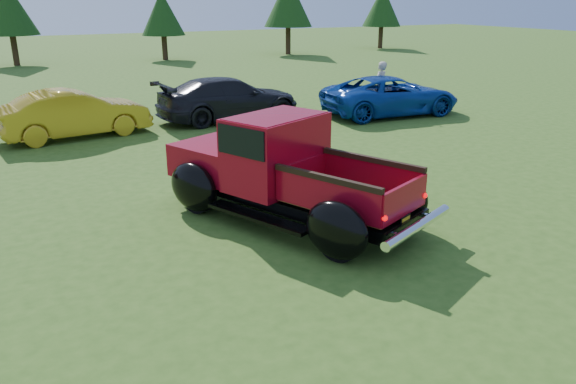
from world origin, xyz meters
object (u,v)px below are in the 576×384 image
object	(u,v)px
show_car_grey	(229,99)
spectator	(380,86)
tree_far_east	(382,6)
show_car_yellow	(75,114)
tree_mid_right	(162,13)
tree_east	(288,2)
pickup_truck	(276,168)
tree_mid_left	(8,7)
show_car_blue	(391,96)

from	to	relation	value
show_car_grey	spectator	xyz separation A→B (m)	(5.62, -0.92, 0.16)
tree_far_east	show_car_yellow	distance (m)	33.70
show_car_yellow	show_car_grey	distance (m)	5.05
tree_mid_right	show_car_yellow	size ratio (longest dim) A/B	1.03
tree_mid_right	tree_east	distance (m)	9.04
show_car_yellow	pickup_truck	bearing A→B (deg)	-170.72
tree_far_east	spectator	size ratio (longest dim) A/B	2.72
pickup_truck	show_car_yellow	bearing A→B (deg)	83.47
tree_mid_left	show_car_grey	bearing A→B (deg)	-75.08
show_car_yellow	show_car_blue	world-z (taller)	show_car_yellow
show_car_grey	spectator	bearing A→B (deg)	-102.59
tree_east	tree_far_east	size ratio (longest dim) A/B	1.12
tree_east	tree_mid_left	bearing A→B (deg)	175.24
tree_far_east	show_car_blue	size ratio (longest dim) A/B	0.97
tree_far_east	show_car_grey	size ratio (longest dim) A/B	0.97
tree_mid_left	pickup_truck	distance (m)	29.91
show_car_grey	spectator	size ratio (longest dim) A/B	2.80
tree_mid_right	show_car_grey	size ratio (longest dim) A/B	0.89
tree_mid_left	show_car_grey	world-z (taller)	tree_mid_left
tree_far_east	show_car_blue	xyz separation A→B (m)	(-16.05, -22.37, -2.56)
tree_mid_left	tree_east	world-z (taller)	tree_east
show_car_yellow	spectator	distance (m)	10.68
tree_mid_left	spectator	bearing A→B (deg)	-62.89
tree_mid_right	tree_far_east	xyz separation A→B (m)	(18.00, 0.50, 0.27)
show_car_blue	show_car_grey	bearing A→B (deg)	75.36
show_car_grey	show_car_yellow	bearing A→B (deg)	89.74
tree_east	spectator	distance (m)	21.66
pickup_truck	spectator	distance (m)	11.27
show_car_yellow	spectator	xyz separation A→B (m)	(10.66, -0.66, 0.17)
tree_east	show_car_yellow	xyz separation A→B (m)	(-17.46, -19.72, -2.95)
tree_mid_right	show_car_blue	xyz separation A→B (m)	(1.95, -21.87, -2.29)
tree_east	pickup_truck	bearing A→B (deg)	-117.98
show_car_yellow	show_car_blue	xyz separation A→B (m)	(10.42, -1.65, -0.02)
tree_far_east	show_car_blue	bearing A→B (deg)	-125.66
tree_far_east	spectator	bearing A→B (deg)	-126.47
tree_east	show_car_yellow	bearing A→B (deg)	-131.53
tree_mid_left	pickup_truck	world-z (taller)	tree_mid_left
tree_mid_left	tree_east	size ratio (longest dim) A/B	0.93
show_car_yellow	show_car_grey	xyz separation A→B (m)	(5.04, 0.26, 0.01)
tree_mid_right	show_car_yellow	xyz separation A→B (m)	(-8.46, -20.22, -2.27)
show_car_blue	spectator	xyz separation A→B (m)	(0.25, 0.99, 0.20)
show_car_grey	pickup_truck	bearing A→B (deg)	160.46
tree_mid_right	spectator	xyz separation A→B (m)	(2.20, -20.88, -2.09)
show_car_yellow	tree_far_east	bearing A→B (deg)	-59.18
tree_mid_left	tree_east	bearing A→B (deg)	-4.76
tree_far_east	spectator	world-z (taller)	tree_far_east
pickup_truck	show_car_blue	distance (m)	10.43
tree_mid_left	show_car_grey	distance (m)	21.85
tree_mid_left	pickup_truck	bearing A→B (deg)	-84.15
spectator	show_car_blue	bearing A→B (deg)	49.07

